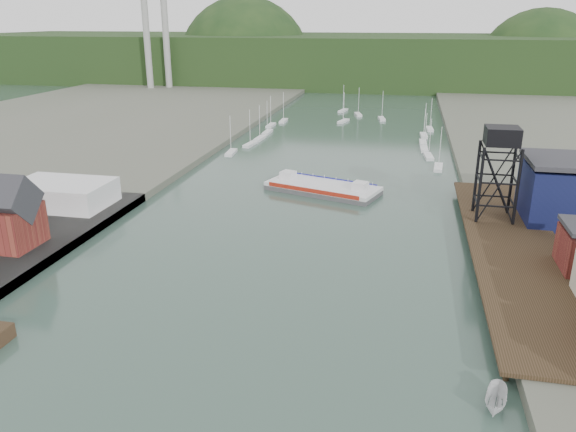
% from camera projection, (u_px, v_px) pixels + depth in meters
% --- Properties ---
extents(ground, '(600.00, 600.00, 0.00)m').
position_uv_depth(ground, '(179.00, 414.00, 52.96)').
color(ground, '#283F34').
rests_on(ground, ground).
extents(east_pier, '(14.00, 70.00, 2.45)m').
position_uv_depth(east_pier, '(516.00, 247.00, 86.57)').
color(east_pier, black).
rests_on(east_pier, ground).
extents(white_shed, '(18.00, 12.00, 4.50)m').
position_uv_depth(white_shed, '(62.00, 194.00, 106.42)').
color(white_shed, silver).
rests_on(white_shed, west_quay).
extents(lift_tower, '(6.50, 6.50, 16.00)m').
position_uv_depth(lift_tower, '(502.00, 142.00, 94.37)').
color(lift_tower, black).
rests_on(lift_tower, east_pier).
extents(marina_sailboats, '(57.71, 92.65, 0.90)m').
position_uv_depth(marina_sailboats, '(346.00, 133.00, 180.51)').
color(marina_sailboats, silver).
rests_on(marina_sailboats, ground).
extents(smokestacks, '(11.20, 8.20, 60.00)m').
position_uv_depth(smokestacks, '(156.00, 29.00, 278.14)').
color(smokestacks, '#959691').
rests_on(smokestacks, ground).
extents(distant_hills, '(500.00, 120.00, 80.00)m').
position_uv_depth(distant_hills, '(371.00, 63.00, 328.17)').
color(distant_hills, black).
rests_on(distant_hills, ground).
extents(chain_ferry, '(25.65, 16.47, 3.44)m').
position_uv_depth(chain_ferry, '(323.00, 188.00, 120.20)').
color(chain_ferry, '#49494B').
rests_on(chain_ferry, ground).
extents(motorboat, '(3.08, 5.44, 1.98)m').
position_uv_depth(motorboat, '(496.00, 400.00, 53.33)').
color(motorboat, silver).
rests_on(motorboat, ground).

